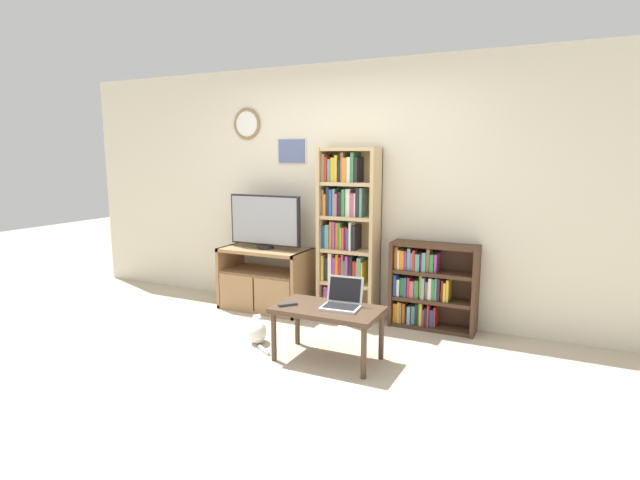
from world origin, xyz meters
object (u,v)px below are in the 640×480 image
(bookshelf_short, at_px, (427,286))
(cat, at_px, (258,330))
(television, at_px, (265,221))
(remote_near_laptop, at_px, (288,304))
(laptop, at_px, (342,300))
(bookshelf_tall, at_px, (346,235))
(tv_stand, at_px, (265,279))
(coffee_table, at_px, (328,314))

(bookshelf_short, relative_size, cat, 2.21)
(television, bearing_deg, bookshelf_short, 5.06)
(remote_near_laptop, bearing_deg, bookshelf_short, -82.47)
(remote_near_laptop, bearing_deg, laptop, -117.17)
(bookshelf_tall, relative_size, remote_near_laptop, 11.79)
(tv_stand, bearing_deg, remote_near_laptop, -50.27)
(remote_near_laptop, height_order, cat, remote_near_laptop)
(television, distance_m, bookshelf_short, 1.83)
(bookshelf_tall, xyz_separation_m, laptop, (0.42, -1.07, -0.36))
(tv_stand, relative_size, television, 1.15)
(remote_near_laptop, relative_size, cat, 0.39)
(tv_stand, relative_size, bookshelf_short, 1.14)
(bookshelf_short, distance_m, coffee_table, 1.26)
(bookshelf_tall, bearing_deg, bookshelf_short, 0.53)
(television, distance_m, coffee_table, 1.65)
(tv_stand, distance_m, bookshelf_tall, 1.05)
(coffee_table, xyz_separation_m, cat, (-0.73, 0.07, -0.28))
(bookshelf_short, bearing_deg, coffee_table, -115.29)
(television, height_order, coffee_table, television)
(bookshelf_short, bearing_deg, bookshelf_tall, -179.47)
(television, xyz_separation_m, bookshelf_tall, (0.88, 0.15, -0.10))
(coffee_table, relative_size, cat, 2.27)
(coffee_table, height_order, cat, coffee_table)
(bookshelf_tall, bearing_deg, tv_stand, -169.92)
(remote_near_laptop, bearing_deg, television, -8.51)
(bookshelf_short, xyz_separation_m, coffee_table, (-0.54, -1.14, -0.02))
(tv_stand, relative_size, remote_near_laptop, 6.52)
(coffee_table, bearing_deg, bookshelf_tall, 105.59)
(tv_stand, height_order, laptop, laptop)
(bookshelf_tall, bearing_deg, television, -170.64)
(bookshelf_tall, distance_m, bookshelf_short, 0.96)
(television, height_order, bookshelf_short, television)
(bookshelf_short, relative_size, coffee_table, 0.97)
(remote_near_laptop, xyz_separation_m, cat, (-0.41, 0.17, -0.34))
(television, xyz_separation_m, cat, (0.47, -0.91, -0.85))
(laptop, xyz_separation_m, cat, (-0.83, 0.01, -0.39))
(laptop, bearing_deg, bookshelf_tall, 106.73)
(television, bearing_deg, coffee_table, -39.33)
(laptop, xyz_separation_m, remote_near_laptop, (-0.42, -0.16, -0.05))
(laptop, bearing_deg, television, 140.08)
(bookshelf_tall, distance_m, remote_near_laptop, 1.29)
(television, relative_size, bookshelf_short, 0.99)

